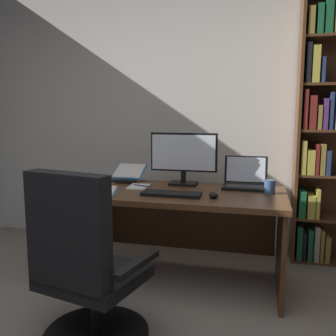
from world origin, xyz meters
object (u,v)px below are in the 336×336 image
object	(u,v)px
laptop	(245,181)
pen	(141,186)
reading_stand_with_book	(129,173)
keyboard	(171,194)
monitor	(184,158)
computer_mouse	(214,195)
notepad	(139,187)
open_binder	(87,191)
desk	(169,212)
coffee_mug	(270,187)
office_chair	(85,276)

from	to	relation	value
laptop	pen	xyz separation A→B (m)	(-0.79, -0.19, -0.04)
reading_stand_with_book	keyboard	bearing A→B (deg)	-44.25
reading_stand_with_book	pen	world-z (taller)	reading_stand_with_book
monitor	computer_mouse	xyz separation A→B (m)	(0.30, -0.42, -0.20)
laptop	notepad	bearing A→B (deg)	-166.81
monitor	laptop	size ratio (longest dim) A/B	1.62
open_binder	pen	bearing A→B (deg)	24.46
desk	keyboard	world-z (taller)	keyboard
coffee_mug	notepad	bearing A→B (deg)	-179.60
laptop	keyboard	bearing A→B (deg)	-139.39
laptop	coffee_mug	world-z (taller)	laptop
computer_mouse	coffee_mug	world-z (taller)	coffee_mug
office_chair	laptop	size ratio (longest dim) A/B	2.96
coffee_mug	pen	bearing A→B (deg)	-179.60
laptop	reading_stand_with_book	size ratio (longest dim) A/B	1.21
desk	office_chair	size ratio (longest dim) A/B	1.75
desk	notepad	xyz separation A→B (m)	(-0.25, -0.01, 0.19)
monitor	computer_mouse	distance (m)	0.55
laptop	notepad	size ratio (longest dim) A/B	1.61
keyboard	notepad	xyz separation A→B (m)	(-0.32, 0.23, -0.01)
office_chair	open_binder	bearing A→B (deg)	128.05
office_chair	monitor	xyz separation A→B (m)	(0.29, 1.20, 0.51)
monitor	pen	size ratio (longest dim) A/B	3.90
office_chair	pen	bearing A→B (deg)	103.72
keyboard	open_binder	xyz separation A→B (m)	(-0.63, -0.05, -0.00)
laptop	desk	bearing A→B (deg)	-161.89
laptop	open_binder	distance (m)	1.22
office_chair	coffee_mug	xyz separation A→B (m)	(0.97, 1.02, 0.34)
reading_stand_with_book	desk	bearing A→B (deg)	-30.35
open_binder	desk	bearing A→B (deg)	11.19
office_chair	keyboard	distance (m)	0.89
reading_stand_with_book	open_binder	world-z (taller)	reading_stand_with_book
notepad	laptop	bearing A→B (deg)	13.19
laptop	coffee_mug	xyz separation A→B (m)	(0.18, -0.18, -0.00)
pen	open_binder	bearing A→B (deg)	-139.45
monitor	keyboard	bearing A→B (deg)	-90.00
reading_stand_with_book	pen	size ratio (longest dim) A/B	1.99
keyboard	open_binder	distance (m)	0.63
desk	pen	distance (m)	0.30
desk	reading_stand_with_book	bearing A→B (deg)	149.65
desk	computer_mouse	world-z (taller)	computer_mouse
laptop	reading_stand_with_book	world-z (taller)	laptop
monitor	keyboard	distance (m)	0.47
coffee_mug	reading_stand_with_book	bearing A→B (deg)	168.18
monitor	notepad	size ratio (longest dim) A/B	2.60
laptop	computer_mouse	distance (m)	0.47
desk	monitor	distance (m)	0.45
coffee_mug	open_binder	bearing A→B (deg)	-167.55
keyboard	coffee_mug	bearing A→B (deg)	19.43
desk	keyboard	bearing A→B (deg)	-72.50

